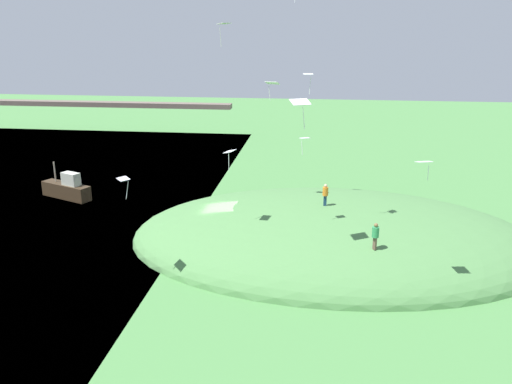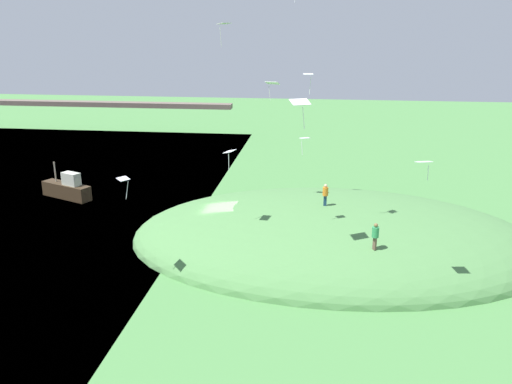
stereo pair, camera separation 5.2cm
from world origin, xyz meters
TOP-DOWN VIEW (x-y plane):
  - ground_plane at (0.00, 0.00)m, footprint 160.00×160.00m
  - grass_hill at (8.74, -0.21)m, footprint 30.80×20.80m
  - bridge_deck_far at (-28.63, 37.48)m, footprint 46.60×1.80m
  - boat_on_lake at (-16.13, 7.56)m, footprint 5.44×3.33m
  - person_walking_path at (8.02, -0.26)m, footprint 0.43×0.43m
  - person_watching_kites at (11.14, -6.59)m, footprint 0.61×0.61m
  - kite_0 at (6.40, 4.09)m, footprint 0.83×0.64m
  - kite_1 at (-4.01, -9.07)m, footprint 1.00×1.04m
  - kite_3 at (1.54, -4.07)m, footprint 0.83×1.02m
  - kite_4 at (13.16, -9.31)m, footprint 0.96×0.78m
  - kite_5 at (6.48, -3.96)m, footprint 0.75×0.66m
  - kite_6 at (6.30, -7.54)m, footprint 1.32×1.14m
  - kite_7 at (3.84, 1.39)m, footprint 1.11×0.87m
  - kite_8 at (-0.66, 6.81)m, footprint 1.24×1.32m

SIDE VIEW (x-z plane):
  - ground_plane at x=0.00m, z-range 0.00..0.00m
  - grass_hill at x=8.74m, z-range -2.89..2.89m
  - boat_on_lake at x=-16.13m, z-range -0.76..2.57m
  - person_watching_kites at x=11.14m, z-range 2.46..4.24m
  - person_walking_path at x=8.02m, z-range 3.10..4.77m
  - bridge_deck_far at x=-28.63m, z-range 4.12..4.82m
  - kite_1 at x=-4.01m, z-range 6.33..7.70m
  - kite_3 at x=1.54m, z-range 6.89..8.45m
  - kite_5 at x=6.48m, z-range 8.09..9.22m
  - kite_4 at x=13.16m, z-range 8.11..9.21m
  - kite_6 at x=6.30m, z-range 10.67..12.38m
  - kite_7 at x=3.84m, z-range 10.91..12.36m
  - kite_0 at x=6.40m, z-range 11.20..12.81m
  - kite_8 at x=-0.66m, z-range 14.80..16.74m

